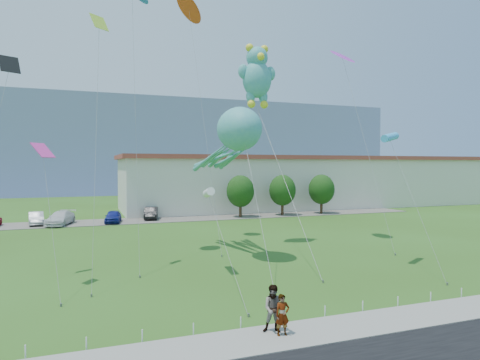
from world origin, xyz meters
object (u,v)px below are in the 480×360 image
at_px(octopus_kite, 234,140).
at_px(parked_car_silver, 36,218).
at_px(warehouse, 311,181).
at_px(teddy_bear_kite, 257,75).
at_px(pedestrian_left, 282,315).
at_px(parked_car_blue, 113,216).
at_px(parked_car_black, 151,213).
at_px(parked_car_white, 60,218).
at_px(pedestrian_right, 274,309).

bearing_deg(octopus_kite, parked_car_silver, 123.01).
distance_m(warehouse, octopus_kite, 41.00).
bearing_deg(teddy_bear_kite, pedestrian_left, -109.51).
relative_size(warehouse, pedestrian_left, 37.87).
bearing_deg(octopus_kite, parked_car_blue, 107.53).
bearing_deg(parked_car_blue, parked_car_silver, -178.81).
bearing_deg(parked_car_black, pedestrian_left, -79.27).
distance_m(warehouse, parked_car_silver, 41.16).
height_order(parked_car_white, parked_car_blue, parked_car_white).
relative_size(warehouse, parked_car_silver, 14.08).
xyz_separation_m(pedestrian_left, parked_car_black, (0.65, 38.65, -0.11)).
xyz_separation_m(pedestrian_left, pedestrian_right, (-0.17, 0.39, 0.14)).
bearing_deg(pedestrian_left, teddy_bear_kite, 71.86).
distance_m(parked_car_white, octopus_kite, 27.04).
xyz_separation_m(warehouse, octopus_kite, (-24.75, -32.38, 4.48)).
distance_m(parked_car_silver, parked_car_white, 2.77).
distance_m(pedestrian_left, parked_car_silver, 39.85).
bearing_deg(pedestrian_right, pedestrian_left, -41.34).
bearing_deg(pedestrian_right, teddy_bear_kite, 94.46).
relative_size(pedestrian_left, teddy_bear_kite, 0.10).
bearing_deg(pedestrian_left, octopus_kite, 79.41).
height_order(parked_car_black, octopus_kite, octopus_kite).
bearing_deg(parked_car_blue, pedestrian_right, -74.50).
bearing_deg(octopus_kite, pedestrian_right, -102.95).
distance_m(pedestrian_left, octopus_kite, 16.55).
height_order(warehouse, parked_car_silver, warehouse).
bearing_deg(octopus_kite, pedestrian_left, -101.96).
bearing_deg(pedestrian_right, warehouse, 83.72).
height_order(parked_car_white, octopus_kite, octopus_kite).
xyz_separation_m(warehouse, pedestrian_right, (-27.96, -46.33, -3.08)).
bearing_deg(pedestrian_right, parked_car_blue, 120.90).
height_order(warehouse, pedestrian_right, warehouse).
xyz_separation_m(pedestrian_right, parked_car_blue, (-3.86, 36.33, -0.28)).
height_order(warehouse, teddy_bear_kite, teddy_bear_kite).
bearing_deg(warehouse, pedestrian_right, -121.11).
xyz_separation_m(octopus_kite, teddy_bear_kite, (3.49, 4.10, 5.73)).
xyz_separation_m(pedestrian_left, parked_car_white, (-9.71, 36.87, -0.10)).
bearing_deg(teddy_bear_kite, pedestrian_right, -110.37).
height_order(pedestrian_right, octopus_kite, octopus_kite).
height_order(warehouse, parked_car_white, warehouse).
bearing_deg(parked_car_white, teddy_bear_kite, -31.25).
height_order(pedestrian_left, octopus_kite, octopus_kite).
relative_size(parked_car_silver, teddy_bear_kite, 0.26).
bearing_deg(pedestrian_left, parked_car_white, 106.13).
xyz_separation_m(pedestrian_right, parked_car_white, (-9.54, 36.48, -0.24)).
relative_size(parked_car_white, teddy_bear_kite, 0.31).
distance_m(warehouse, pedestrian_left, 54.45).
xyz_separation_m(pedestrian_right, parked_car_black, (0.82, 38.26, -0.25)).
xyz_separation_m(pedestrian_left, parked_car_blue, (-4.03, 36.72, -0.14)).
distance_m(pedestrian_left, parked_car_white, 38.13).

